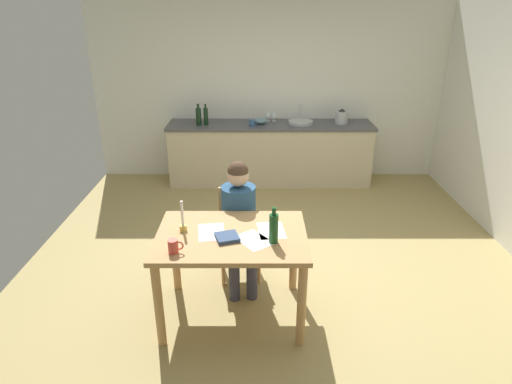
{
  "coord_description": "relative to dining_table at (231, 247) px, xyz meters",
  "views": [
    {
      "loc": [
        -0.21,
        -3.89,
        2.46
      ],
      "look_at": [
        -0.21,
        -0.15,
        0.85
      ],
      "focal_mm": 30.26,
      "sensor_mm": 36.0,
      "label": 1
    }
  ],
  "objects": [
    {
      "name": "dining_table",
      "position": [
        0.0,
        0.0,
        0.0
      ],
      "size": [
        1.21,
        0.85,
        0.78
      ],
      "color": "tan",
      "rests_on": "ground"
    },
    {
      "name": "wine_bottle_on_table",
      "position": [
        0.33,
        -0.13,
        0.25
      ],
      "size": [
        0.07,
        0.07,
        0.3
      ],
      "color": "#194C23",
      "rests_on": "dining_table"
    },
    {
      "name": "candlestick",
      "position": [
        -0.39,
        0.06,
        0.2
      ],
      "size": [
        0.06,
        0.06,
        0.27
      ],
      "color": "gold",
      "rests_on": "dining_table"
    },
    {
      "name": "wall_back",
      "position": [
        0.41,
        3.45,
        0.64
      ],
      "size": [
        5.2,
        0.12,
        2.6
      ],
      "primitive_type": "cube",
      "color": "silver",
      "rests_on": "ground"
    },
    {
      "name": "paper_envelope",
      "position": [
        -0.16,
        0.04,
        0.12
      ],
      "size": [
        0.25,
        0.32,
        0.0
      ],
      "primitive_type": "cube",
      "rotation": [
        0.0,
        0.0,
        0.14
      ],
      "color": "white",
      "rests_on": "dining_table"
    },
    {
      "name": "person_seated",
      "position": [
        0.04,
        0.52,
        0.02
      ],
      "size": [
        0.37,
        0.62,
        1.19
      ],
      "color": "navy",
      "rests_on": "ground"
    },
    {
      "name": "stovetop_kettle",
      "position": [
        1.43,
        3.09,
        0.34
      ],
      "size": [
        0.18,
        0.18,
        0.22
      ],
      "color": "#B7BABF",
      "rests_on": "kitchen_counter"
    },
    {
      "name": "book_magazine",
      "position": [
        -0.03,
        -0.08,
        0.14
      ],
      "size": [
        0.21,
        0.21,
        0.03
      ],
      "primitive_type": "cube",
      "rotation": [
        0.0,
        0.0,
        0.3
      ],
      "color": "navy",
      "rests_on": "dining_table"
    },
    {
      "name": "sink_unit",
      "position": [
        0.84,
        3.09,
        0.26
      ],
      "size": [
        0.36,
        0.36,
        0.24
      ],
      "color": "#B2B7BC",
      "rests_on": "kitchen_counter"
    },
    {
      "name": "wine_glass_by_kettle",
      "position": [
        0.37,
        3.24,
        0.35
      ],
      "size": [
        0.07,
        0.07,
        0.15
      ],
      "color": "silver",
      "rests_on": "kitchen_counter"
    },
    {
      "name": "bottle_vinegar",
      "position": [
        -0.52,
        3.03,
        0.36
      ],
      "size": [
        0.06,
        0.06,
        0.3
      ],
      "color": "black",
      "rests_on": "kitchen_counter"
    },
    {
      "name": "wine_glass_near_sink",
      "position": [
        0.46,
        3.24,
        0.35
      ],
      "size": [
        0.07,
        0.07,
        0.15
      ],
      "color": "silver",
      "rests_on": "kitchen_counter"
    },
    {
      "name": "paper_bill",
      "position": [
        0.32,
        0.06,
        0.12
      ],
      "size": [
        0.24,
        0.32,
        0.0
      ],
      "primitive_type": "cube",
      "rotation": [
        0.0,
        0.0,
        0.12
      ],
      "color": "white",
      "rests_on": "dining_table"
    },
    {
      "name": "chair_at_table",
      "position": [
        0.03,
        0.67,
        -0.18
      ],
      "size": [
        0.45,
        0.45,
        0.87
      ],
      "color": "tan",
      "rests_on": "ground"
    },
    {
      "name": "coffee_mug",
      "position": [
        -0.41,
        -0.28,
        0.18
      ],
      "size": [
        0.12,
        0.08,
        0.11
      ],
      "color": "#D84C3F",
      "rests_on": "dining_table"
    },
    {
      "name": "ground_plane",
      "position": [
        0.41,
        0.85,
        -0.68
      ],
      "size": [
        5.2,
        5.2,
        0.04
      ],
      "primitive_type": "cube",
      "color": "tan"
    },
    {
      "name": "mixing_bowl",
      "position": [
        0.26,
        3.08,
        0.28
      ],
      "size": [
        0.19,
        0.19,
        0.08
      ],
      "primitive_type": "ellipsoid",
      "color": "#668C99",
      "rests_on": "kitchen_counter"
    },
    {
      "name": "paper_letter",
      "position": [
        0.18,
        -0.1,
        0.12
      ],
      "size": [
        0.35,
        0.36,
        0.0
      ],
      "primitive_type": "cube",
      "rotation": [
        0.0,
        0.0,
        0.64
      ],
      "color": "white",
      "rests_on": "dining_table"
    },
    {
      "name": "bottle_oil",
      "position": [
        -0.62,
        3.01,
        0.37
      ],
      "size": [
        0.08,
        0.08,
        0.3
      ],
      "color": "black",
      "rests_on": "kitchen_counter"
    },
    {
      "name": "teacup_on_counter",
      "position": [
        0.14,
        2.94,
        0.29
      ],
      "size": [
        0.12,
        0.08,
        0.1
      ],
      "color": "#33598C",
      "rests_on": "kitchen_counter"
    },
    {
      "name": "kitchen_counter",
      "position": [
        0.41,
        3.09,
        -0.21
      ],
      "size": [
        2.97,
        0.64,
        0.9
      ],
      "color": "beige",
      "rests_on": "ground"
    }
  ]
}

